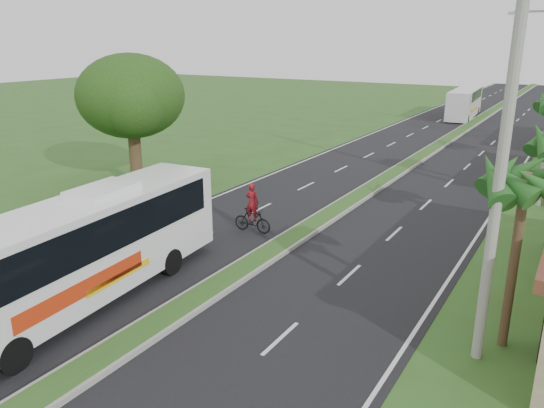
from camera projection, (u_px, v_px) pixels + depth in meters
The scene contains 11 objects.
ground at pixel (186, 308), 16.95m from camera, with size 180.00×180.00×0.00m, color #33521E.
road_asphalt at pixel (392, 176), 33.29m from camera, with size 14.00×160.00×0.02m, color black.
median_strip at pixel (392, 174), 33.27m from camera, with size 1.20×160.00×0.18m.
lane_edge_left at pixel (298, 164), 36.60m from camera, with size 0.12×160.00×0.01m, color silver.
lane_edge_right at pixel (507, 191), 29.99m from camera, with size 0.12×160.00×0.01m, color silver.
palm_verge_a at pixel (526, 182), 13.55m from camera, with size 2.40×2.40×5.45m.
shade_tree at pixel (130, 99), 29.60m from camera, with size 6.30×6.00×7.54m.
utility_pole_a at pixel (503, 151), 12.70m from camera, with size 1.60×0.28×11.00m.
coach_bus_main at pixel (83, 245), 16.71m from camera, with size 3.29×11.54×3.68m.
coach_bus_far at pixel (465, 101), 57.48m from camera, with size 2.98×10.60×3.05m.
motorcyclist at pixel (252, 215), 23.39m from camera, with size 1.83×0.62×2.25m.
Camera 1 is at (10.20, -11.57, 8.25)m, focal length 35.00 mm.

